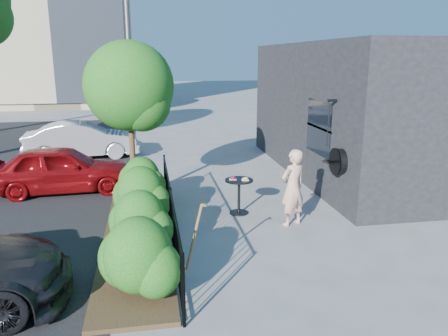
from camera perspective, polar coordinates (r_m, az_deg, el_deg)
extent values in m
plane|color=gray|center=(9.20, 2.65, -8.65)|extent=(120.00, 120.00, 0.00)
cube|color=black|center=(14.82, 20.15, 7.30)|extent=(6.00, 9.00, 4.00)
cube|color=black|center=(11.67, 12.33, 5.17)|extent=(0.04, 1.60, 1.40)
cube|color=black|center=(11.67, 12.35, 5.17)|extent=(0.05, 1.70, 0.06)
cylinder|color=black|center=(10.38, 14.78, 0.83)|extent=(0.18, 0.60, 0.60)
cylinder|color=black|center=(10.34, 14.28, 0.81)|extent=(0.03, 0.64, 0.64)
cube|color=black|center=(10.61, 14.03, 8.56)|extent=(0.25, 0.06, 0.06)
cylinder|color=black|center=(10.64, 13.46, 5.62)|extent=(0.02, 0.02, 1.05)
cylinder|color=black|center=(6.09, -5.31, -15.66)|extent=(0.05, 0.05, 1.10)
cylinder|color=black|center=(8.81, -6.93, -5.95)|extent=(0.05, 0.05, 1.10)
cylinder|color=black|center=(11.67, -7.75, -0.90)|extent=(0.05, 0.05, 1.10)
cube|color=black|center=(8.65, -7.03, -2.78)|extent=(0.03, 6.00, 0.03)
cube|color=black|center=(8.98, -6.84, -8.65)|extent=(0.03, 6.00, 0.03)
cylinder|color=black|center=(6.17, -5.39, -15.20)|extent=(0.02, 0.02, 1.04)
cylinder|color=black|center=(6.35, -5.54, -14.32)|extent=(0.02, 0.02, 1.04)
cylinder|color=black|center=(6.53, -5.68, -13.49)|extent=(0.02, 0.02, 1.04)
cylinder|color=black|center=(6.70, -5.82, -12.70)|extent=(0.02, 0.02, 1.04)
cylinder|color=black|center=(6.88, -5.94, -11.95)|extent=(0.02, 0.02, 1.04)
cylinder|color=black|center=(7.06, -6.06, -11.24)|extent=(0.02, 0.02, 1.04)
cylinder|color=black|center=(7.24, -6.17, -10.56)|extent=(0.02, 0.02, 1.04)
cylinder|color=black|center=(7.42, -6.28, -9.92)|extent=(0.02, 0.02, 1.04)
cylinder|color=black|center=(7.61, -6.38, -9.31)|extent=(0.02, 0.02, 1.04)
cylinder|color=black|center=(7.79, -6.48, -8.72)|extent=(0.02, 0.02, 1.04)
cylinder|color=black|center=(7.97, -6.57, -8.17)|extent=(0.02, 0.02, 1.04)
cylinder|color=black|center=(8.16, -6.66, -7.63)|extent=(0.02, 0.02, 1.04)
cylinder|color=black|center=(8.35, -6.74, -7.13)|extent=(0.02, 0.02, 1.04)
cylinder|color=black|center=(8.53, -6.82, -6.64)|extent=(0.02, 0.02, 1.04)
cylinder|color=black|center=(8.72, -6.89, -6.18)|extent=(0.02, 0.02, 1.04)
cylinder|color=black|center=(8.91, -6.97, -5.73)|extent=(0.02, 0.02, 1.04)
cylinder|color=black|center=(9.09, -7.04, -5.30)|extent=(0.02, 0.02, 1.04)
cylinder|color=black|center=(9.28, -7.10, -4.89)|extent=(0.02, 0.02, 1.04)
cylinder|color=black|center=(9.47, -7.17, -4.50)|extent=(0.02, 0.02, 1.04)
cylinder|color=black|center=(9.66, -7.23, -4.12)|extent=(0.02, 0.02, 1.04)
cylinder|color=black|center=(9.85, -7.29, -3.76)|extent=(0.02, 0.02, 1.04)
cylinder|color=black|center=(10.04, -7.34, -3.41)|extent=(0.02, 0.02, 1.04)
cylinder|color=black|center=(10.23, -7.40, -3.07)|extent=(0.02, 0.02, 1.04)
cylinder|color=black|center=(10.42, -7.45, -2.75)|extent=(0.02, 0.02, 1.04)
cylinder|color=black|center=(10.61, -7.50, -2.44)|extent=(0.02, 0.02, 1.04)
cylinder|color=black|center=(10.81, -7.55, -2.14)|extent=(0.02, 0.02, 1.04)
cylinder|color=black|center=(11.00, -7.59, -1.84)|extent=(0.02, 0.02, 1.04)
cylinder|color=black|center=(11.19, -7.64, -1.56)|extent=(0.02, 0.02, 1.04)
cylinder|color=black|center=(11.38, -7.68, -1.29)|extent=(0.02, 0.02, 1.04)
cylinder|color=black|center=(11.58, -7.72, -1.03)|extent=(0.02, 0.02, 1.04)
cube|color=#382616|center=(9.00, -11.34, -9.19)|extent=(1.30, 6.00, 0.08)
ellipsoid|color=#135316|center=(6.72, -11.12, -11.41)|extent=(1.10, 1.10, 1.24)
ellipsoid|color=#135316|center=(8.19, -10.95, -6.59)|extent=(1.10, 1.10, 1.24)
ellipsoid|color=#135316|center=(9.61, -10.83, -3.43)|extent=(1.10, 1.10, 1.24)
ellipsoid|color=#135316|center=(10.95, -10.76, -1.22)|extent=(1.10, 1.10, 1.24)
cylinder|color=#3F2B19|center=(11.33, -11.86, 1.84)|extent=(0.14, 0.14, 2.40)
sphere|color=#135316|center=(11.10, -12.30, 10.13)|extent=(2.20, 2.20, 2.20)
sphere|color=#135316|center=(10.92, -10.65, 8.41)|extent=(1.43, 1.43, 1.43)
cylinder|color=black|center=(10.12, 1.98, -1.61)|extent=(0.66, 0.66, 0.03)
cylinder|color=black|center=(10.24, 1.96, -3.79)|extent=(0.07, 0.07, 0.79)
cylinder|color=black|center=(10.37, 1.94, -5.84)|extent=(0.44, 0.44, 0.03)
cube|color=white|center=(10.13, 1.17, -1.46)|extent=(0.19, 0.19, 0.01)
cube|color=white|center=(10.09, 2.80, -1.56)|extent=(0.19, 0.19, 0.01)
torus|color=#4E0D29|center=(10.13, 1.18, -1.31)|extent=(0.15, 0.15, 0.05)
torus|color=tan|center=(10.08, 2.80, -1.41)|extent=(0.15, 0.15, 0.05)
imported|color=tan|center=(9.54, 8.98, -2.55)|extent=(0.73, 0.62, 1.70)
cylinder|color=brown|center=(7.21, -3.97, -9.19)|extent=(0.33, 0.05, 1.19)
cube|color=gray|center=(7.46, -5.25, -13.63)|extent=(0.08, 0.17, 0.25)
cylinder|color=brown|center=(7.02, -2.55, -4.83)|extent=(0.10, 0.10, 0.05)
imported|color=maroon|center=(12.61, -20.46, -0.12)|extent=(3.84, 1.71, 1.28)
imported|color=#ADADB2|center=(16.70, -18.04, 3.51)|extent=(4.11, 1.78, 1.32)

